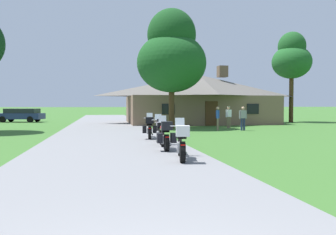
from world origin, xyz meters
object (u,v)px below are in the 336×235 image
object	(u,v)px
motorcycle_white_nearest_to_camera	(181,142)
bystander_white_shirt_near_lodge	(229,116)
motorcycle_red_second_in_row	(165,136)
parked_navy_suv_far_left	(21,115)
tree_by_lodge_front	(172,55)
motorcycle_silver_third_in_row	(160,131)
motorcycle_black_farthest_in_row	(150,128)
bystander_blue_shirt_beside_signpost	(218,117)
tree_right_of_lodge	(292,58)
bystander_gray_shirt_by_tree	(243,117)

from	to	relation	value
motorcycle_white_nearest_to_camera	bystander_white_shirt_near_lodge	size ratio (longest dim) A/B	1.23
motorcycle_red_second_in_row	bystander_white_shirt_near_lodge	size ratio (longest dim) A/B	1.24
motorcycle_red_second_in_row	parked_navy_suv_far_left	xyz separation A→B (m)	(-10.74, 25.08, 0.17)
motorcycle_white_nearest_to_camera	motorcycle_red_second_in_row	size ratio (longest dim) A/B	1.00
tree_by_lodge_front	motorcycle_red_second_in_row	bearing A→B (deg)	-102.15
motorcycle_silver_third_in_row	motorcycle_black_farthest_in_row	size ratio (longest dim) A/B	1.00
motorcycle_red_second_in_row	motorcycle_black_farthest_in_row	distance (m)	4.67
motorcycle_silver_third_in_row	tree_by_lodge_front	xyz separation A→B (m)	(2.56, 10.42, 4.96)
tree_by_lodge_front	bystander_blue_shirt_beside_signpost	bearing A→B (deg)	-42.13
bystander_white_shirt_near_lodge	parked_navy_suv_far_left	xyz separation A→B (m)	(-17.99, 12.46, -0.17)
motorcycle_red_second_in_row	motorcycle_black_farthest_in_row	world-z (taller)	same
motorcycle_silver_third_in_row	bystander_white_shirt_near_lodge	size ratio (longest dim) A/B	1.24
motorcycle_black_farthest_in_row	bystander_white_shirt_near_lodge	bearing A→B (deg)	55.02
motorcycle_red_second_in_row	motorcycle_black_farthest_in_row	size ratio (longest dim) A/B	1.00
bystander_blue_shirt_beside_signpost	tree_by_lodge_front	distance (m)	5.99
bystander_blue_shirt_beside_signpost	tree_right_of_lodge	world-z (taller)	tree_right_of_lodge
motorcycle_white_nearest_to_camera	tree_by_lodge_front	distance (m)	16.27
motorcycle_black_farthest_in_row	tree_right_of_lodge	world-z (taller)	tree_right_of_lodge
motorcycle_silver_third_in_row	parked_navy_suv_far_left	distance (m)	25.24
motorcycle_black_farthest_in_row	tree_by_lodge_front	distance (m)	9.88
tree_by_lodge_front	parked_navy_suv_far_left	xyz separation A→B (m)	(-13.49, 12.32, -4.80)
motorcycle_silver_third_in_row	parked_navy_suv_far_left	bearing A→B (deg)	118.88
motorcycle_white_nearest_to_camera	parked_navy_suv_far_left	world-z (taller)	parked_navy_suv_far_left
motorcycle_silver_third_in_row	motorcycle_black_farthest_in_row	bearing A→B (deg)	97.63
motorcycle_red_second_in_row	parked_navy_suv_far_left	world-z (taller)	parked_navy_suv_far_left
bystander_white_shirt_near_lodge	tree_by_lodge_front	bearing A→B (deg)	-20.06
bystander_white_shirt_near_lodge	bystander_gray_shirt_by_tree	xyz separation A→B (m)	(-0.02, -2.89, -0.02)
bystander_blue_shirt_beside_signpost	tree_by_lodge_front	bearing A→B (deg)	70.01
bystander_white_shirt_near_lodge	tree_by_lodge_front	distance (m)	6.46
motorcycle_white_nearest_to_camera	bystander_white_shirt_near_lodge	bearing A→B (deg)	73.82
bystander_gray_shirt_by_tree	motorcycle_red_second_in_row	bearing A→B (deg)	59.26
motorcycle_silver_third_in_row	parked_navy_suv_far_left	size ratio (longest dim) A/B	0.43
motorcycle_silver_third_in_row	tree_right_of_lodge	size ratio (longest dim) A/B	0.22
bystander_blue_shirt_beside_signpost	parked_navy_suv_far_left	bearing A→B (deg)	69.78
motorcycle_black_farthest_in_row	bystander_blue_shirt_beside_signpost	xyz separation A→B (m)	(5.55, 5.55, 0.32)
tree_by_lodge_front	parked_navy_suv_far_left	world-z (taller)	tree_by_lodge_front
motorcycle_white_nearest_to_camera	tree_right_of_lodge	distance (m)	28.67
motorcycle_white_nearest_to_camera	motorcycle_silver_third_in_row	size ratio (longest dim) A/B	1.00
motorcycle_black_farthest_in_row	bystander_blue_shirt_beside_signpost	size ratio (longest dim) A/B	1.25
motorcycle_red_second_in_row	motorcycle_silver_third_in_row	world-z (taller)	same
bystander_blue_shirt_beside_signpost	tree_right_of_lodge	bearing A→B (deg)	-26.73
tree_by_lodge_front	parked_navy_suv_far_left	bearing A→B (deg)	137.58
motorcycle_white_nearest_to_camera	bystander_gray_shirt_by_tree	bearing A→B (deg)	68.88
motorcycle_red_second_in_row	tree_by_lodge_front	bearing A→B (deg)	81.32
motorcycle_white_nearest_to_camera	parked_navy_suv_far_left	bearing A→B (deg)	120.58
motorcycle_red_second_in_row	tree_by_lodge_front	xyz separation A→B (m)	(2.75, 12.76, 4.97)
motorcycle_red_second_in_row	tree_right_of_lodge	bearing A→B (deg)	53.50
motorcycle_white_nearest_to_camera	tree_right_of_lodge	world-z (taller)	tree_right_of_lodge
bystander_blue_shirt_beside_signpost	bystander_gray_shirt_by_tree	size ratio (longest dim) A/B	1.00
motorcycle_silver_third_in_row	motorcycle_black_farthest_in_row	world-z (taller)	same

